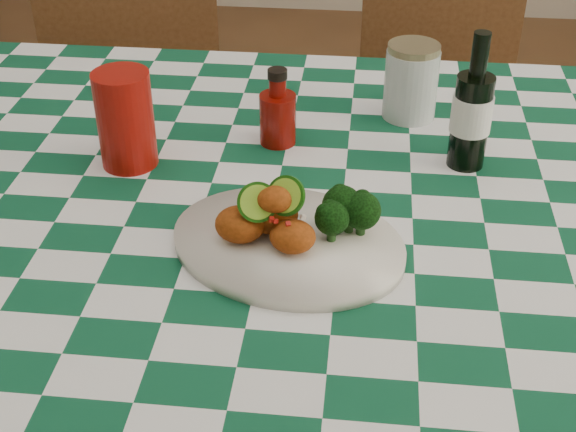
# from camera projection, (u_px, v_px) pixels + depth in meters

# --- Properties ---
(dining_table) EXTENTS (1.66, 1.06, 0.79)m
(dining_table) POSITION_uv_depth(u_px,v_px,m) (279.00, 371.00, 1.45)
(dining_table) COLOR #0D4A2D
(dining_table) RESTS_ON ground
(plate) EXTENTS (0.39, 0.34, 0.02)m
(plate) POSITION_uv_depth(u_px,v_px,m) (288.00, 244.00, 1.09)
(plate) COLOR silver
(plate) RESTS_ON dining_table
(fried_chicken_pile) EXTENTS (0.13, 0.09, 0.08)m
(fried_chicken_pile) POSITION_uv_depth(u_px,v_px,m) (276.00, 213.00, 1.07)
(fried_chicken_pile) COLOR #A4400F
(fried_chicken_pile) RESTS_ON plate
(broccoli_side) EXTENTS (0.08, 0.08, 0.06)m
(broccoli_side) POSITION_uv_depth(u_px,v_px,m) (350.00, 218.00, 1.07)
(broccoli_side) COLOR black
(broccoli_side) RESTS_ON plate
(red_tumbler) EXTENTS (0.11, 0.11, 0.16)m
(red_tumbler) POSITION_uv_depth(u_px,v_px,m) (125.00, 120.00, 1.25)
(red_tumbler) COLOR maroon
(red_tumbler) RESTS_ON dining_table
(ketchup_bottle) EXTENTS (0.07, 0.07, 0.13)m
(ketchup_bottle) POSITION_uv_depth(u_px,v_px,m) (278.00, 107.00, 1.31)
(ketchup_bottle) COLOR #6D0B05
(ketchup_bottle) RESTS_ON dining_table
(mason_jar) EXTENTS (0.10, 0.10, 0.13)m
(mason_jar) POSITION_uv_depth(u_px,v_px,m) (411.00, 81.00, 1.39)
(mason_jar) COLOR #B2BCBA
(mason_jar) RESTS_ON dining_table
(beer_bottle) EXTENTS (0.08, 0.08, 0.22)m
(beer_bottle) POSITION_uv_depth(u_px,v_px,m) (473.00, 101.00, 1.23)
(beer_bottle) COLOR black
(beer_bottle) RESTS_ON dining_table
(wooden_chair_left) EXTENTS (0.59, 0.60, 1.02)m
(wooden_chair_left) POSITION_uv_depth(u_px,v_px,m) (138.00, 119.00, 2.02)
(wooden_chair_left) COLOR #472814
(wooden_chair_left) RESTS_ON ground
(wooden_chair_right) EXTENTS (0.41, 0.43, 0.87)m
(wooden_chair_right) POSITION_uv_depth(u_px,v_px,m) (434.00, 157.00, 2.01)
(wooden_chair_right) COLOR #472814
(wooden_chair_right) RESTS_ON ground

